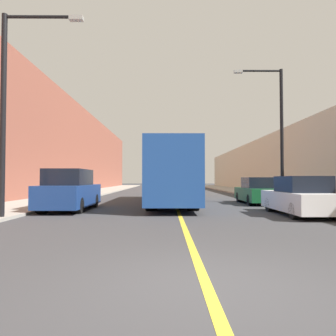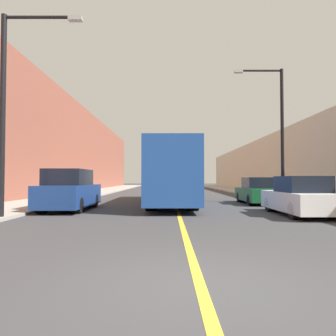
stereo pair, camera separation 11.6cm
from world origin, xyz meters
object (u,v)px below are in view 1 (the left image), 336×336
parked_suv_left (70,191)px  street_lamp_left (11,98)px  bus (171,174)px  car_right_mid (258,192)px  street_lamp_right (277,125)px  car_right_near (301,198)px

parked_suv_left → street_lamp_left: 5.11m
bus → street_lamp_left: size_ratio=1.76×
car_right_mid → street_lamp_right: street_lamp_right is taller
bus → car_right_near: size_ratio=2.80×
car_right_near → street_lamp_right: street_lamp_right is taller
bus → street_lamp_left: bearing=-128.1°
bus → street_lamp_right: bearing=2.8°
car_right_mid → street_lamp_left: (-11.00, -7.52, 3.66)m
car_right_mid → street_lamp_left: street_lamp_left is taller
street_lamp_left → car_right_near: bearing=7.6°
bus → street_lamp_right: street_lamp_right is taller
street_lamp_right → car_right_mid: bearing=-168.1°
street_lamp_left → parked_suv_left: bearing=73.1°
car_right_near → car_right_mid: 6.05m
street_lamp_right → street_lamp_left: bearing=-147.6°
bus → car_right_near: 7.97m
bus → parked_suv_left: size_ratio=2.69×
car_right_mid → parked_suv_left: bearing=-158.4°
street_lamp_right → parked_suv_left: bearing=-159.4°
bus → car_right_near: (5.14, -6.00, -1.05)m
parked_suv_left → street_lamp_right: street_lamp_right is taller
street_lamp_left → street_lamp_right: street_lamp_right is taller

